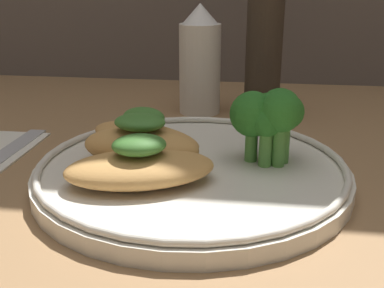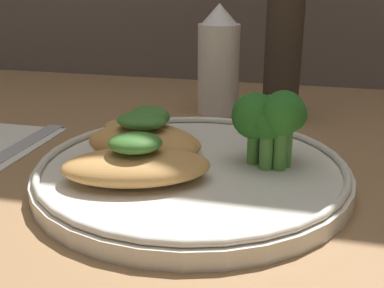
{
  "view_description": "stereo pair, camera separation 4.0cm",
  "coord_description": "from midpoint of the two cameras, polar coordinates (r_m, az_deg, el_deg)",
  "views": [
    {
      "loc": [
        5.02,
        -36.97,
        16.87
      ],
      "look_at": [
        0.0,
        0.0,
        3.4
      ],
      "focal_mm": 45.0,
      "sensor_mm": 36.0,
      "label": 1
    },
    {
      "loc": [
        8.91,
        -36.23,
        16.87
      ],
      "look_at": [
        0.0,
        0.0,
        3.4
      ],
      "focal_mm": 45.0,
      "sensor_mm": 36.0,
      "label": 2
    }
  ],
  "objects": [
    {
      "name": "grilled_meat_back",
      "position": [
        0.44,
        -8.22,
        1.11
      ],
      "size": [
        12.71,
        9.86,
        3.84
      ],
      "color": "tan",
      "rests_on": "plate"
    },
    {
      "name": "broccoli_bunch",
      "position": [
        0.4,
        6.52,
        3.34
      ],
      "size": [
        6.18,
        5.28,
        6.4
      ],
      "color": "#569942",
      "rests_on": "plate"
    },
    {
      "name": "grilled_meat_front",
      "position": [
        0.37,
        -9.25,
        -2.68
      ],
      "size": [
        12.88,
        9.5,
        3.89
      ],
      "color": "tan",
      "rests_on": "plate"
    },
    {
      "name": "grilled_meat_middle",
      "position": [
        0.41,
        -8.93,
        -0.14
      ],
      "size": [
        10.7,
        6.59,
        4.35
      ],
      "color": "tan",
      "rests_on": "plate"
    },
    {
      "name": "pepper_grinder",
      "position": [
        0.59,
        6.61,
        11.44
      ],
      "size": [
        4.33,
        4.33,
        18.36
      ],
      "color": "#382D23",
      "rests_on": "ground_plane"
    },
    {
      "name": "ground_plane",
      "position": [
        0.41,
        -2.77,
        -5.17
      ],
      "size": [
        180.0,
        180.0,
        1.0
      ],
      "primitive_type": "cube",
      "color": "#936D47"
    },
    {
      "name": "sauce_bottle",
      "position": [
        0.6,
        -0.98,
        9.7
      ],
      "size": [
        5.08,
        5.08,
        13.32
      ],
      "color": "white",
      "rests_on": "ground_plane"
    },
    {
      "name": "plate",
      "position": [
        0.4,
        -2.8,
        -3.26
      ],
      "size": [
        26.33,
        26.33,
        2.0
      ],
      "color": "silver",
      "rests_on": "ground_plane"
    }
  ]
}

